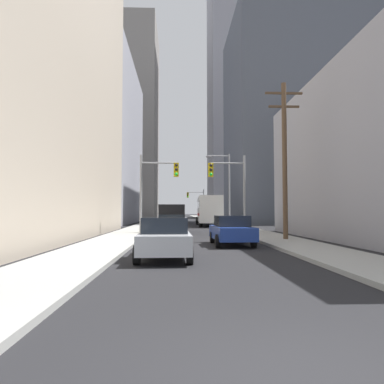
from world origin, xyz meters
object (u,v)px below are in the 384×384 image
sedan_beige (171,226)px  traffic_signal_near_left (157,181)px  city_bus (209,210)px  traffic_signal_near_right (229,182)px  traffic_signal_far_right (196,199)px  cargo_van_black (172,217)px  sedan_blue (232,230)px  sedan_silver (165,238)px  sedan_grey (175,218)px

sedan_beige → traffic_signal_near_left: bearing=108.2°
sedan_beige → city_bus: bearing=77.7°
traffic_signal_near_left → traffic_signal_near_right: 5.46m
city_bus → traffic_signal_far_right: traffic_signal_far_right is taller
cargo_van_black → sedan_blue: size_ratio=1.23×
cargo_van_black → sedan_silver: size_ratio=1.24×
sedan_blue → traffic_signal_far_right: size_ratio=0.71×
traffic_signal_near_left → sedan_grey: bearing=86.8°
sedan_beige → sedan_blue: bearing=-59.0°
city_bus → traffic_signal_near_left: (-5.26, -15.52, 2.07)m
sedan_beige → sedan_grey: (0.06, 24.72, 0.00)m
traffic_signal_far_right → sedan_grey: bearing=-100.8°
sedan_silver → sedan_beige: 10.58m
sedan_silver → traffic_signal_near_left: 14.40m
sedan_silver → traffic_signal_near_right: 15.01m
sedan_silver → cargo_van_black: bearing=89.9°
sedan_blue → traffic_signal_near_left: bearing=116.3°
cargo_van_black → traffic_signal_near_right: size_ratio=0.87×
sedan_grey → cargo_van_black: bearing=-90.2°
sedan_grey → sedan_beige: bearing=-90.1°
city_bus → sedan_grey: city_bus is taller
sedan_blue → sedan_beige: same height
cargo_van_black → sedan_grey: size_ratio=1.23×
city_bus → sedan_beige: (-4.14, -18.93, -1.16)m
cargo_van_black → sedan_blue: cargo_van_black is taller
cargo_van_black → sedan_silver: 16.68m
city_bus → sedan_silver: (-4.19, -29.51, -1.16)m
sedan_grey → traffic_signal_near_right: bearing=-78.6°
cargo_van_black → traffic_signal_near_right: 5.78m
traffic_signal_near_right → sedan_beige: bearing=-141.8°
sedan_beige → sedan_grey: bearing=89.9°
sedan_blue → sedan_grey: size_ratio=1.00×
sedan_beige → traffic_signal_far_right: bearing=84.9°
traffic_signal_near_left → traffic_signal_near_right: same height
city_bus → sedan_blue: size_ratio=2.72×
cargo_van_black → sedan_blue: 11.86m
traffic_signal_near_left → traffic_signal_far_right: same height
traffic_signal_far_right → traffic_signal_near_left: bearing=-97.0°
traffic_signal_near_right → sedan_silver: bearing=-107.4°
traffic_signal_near_left → sedan_silver: bearing=-85.6°
city_bus → sedan_beige: bearing=-102.3°
cargo_van_black → traffic_signal_near_left: 3.98m
sedan_beige → traffic_signal_near_right: bearing=38.2°
sedan_beige → traffic_signal_near_left: traffic_signal_near_left is taller
cargo_van_black → sedan_grey: cargo_van_black is taller
sedan_grey → traffic_signal_near_right: (4.28, -21.32, 3.22)m
sedan_blue → sedan_beige: (-3.19, 5.32, 0.00)m
city_bus → traffic_signal_far_right: size_ratio=1.93×
sedan_beige → traffic_signal_near_right: (4.34, 3.41, 3.22)m
city_bus → sedan_silver: city_bus is taller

